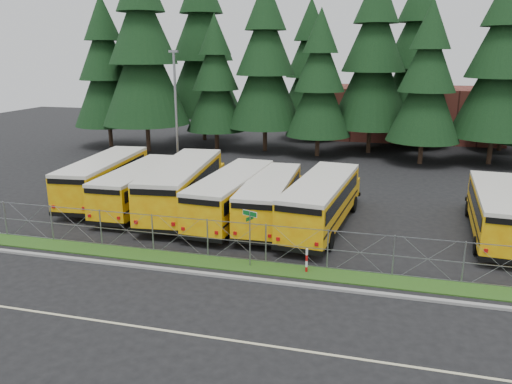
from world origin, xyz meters
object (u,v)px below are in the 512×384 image
at_px(bus_0, 107,179).
at_px(bus_5, 323,203).
at_px(striped_bollard, 307,261).
at_px(bus_1, 141,188).
at_px(bus_2, 184,187).
at_px(light_standard, 176,110).
at_px(bus_4, 271,200).
at_px(bus_3, 234,196).
at_px(street_sign, 250,227).
at_px(bus_east, 496,213).

bearing_deg(bus_0, bus_5, -12.97).
bearing_deg(bus_5, striped_bollard, -82.88).
relative_size(bus_1, bus_2, 0.87).
distance_m(bus_5, light_standard, 16.82).
height_order(bus_4, striped_bollard, bus_4).
xyz_separation_m(bus_1, bus_2, (2.99, 0.09, 0.21)).
relative_size(bus_3, light_standard, 1.10).
distance_m(street_sign, striped_bollard, 3.10).
relative_size(bus_0, bus_1, 1.07).
xyz_separation_m(bus_east, street_sign, (-12.13, -7.33, 0.63)).
xyz_separation_m(bus_1, street_sign, (9.39, -7.28, 0.64)).
distance_m(bus_4, bus_5, 3.16).
xyz_separation_m(bus_1, bus_5, (12.02, -0.86, 0.11)).
bearing_deg(striped_bollard, bus_1, 148.91).
relative_size(bus_3, bus_east, 1.04).
xyz_separation_m(bus_5, bus_east, (9.50, 0.90, -0.09)).
relative_size(bus_3, bus_4, 1.04).
height_order(bus_3, bus_east, bus_3).
xyz_separation_m(bus_5, striped_bollard, (0.12, -6.46, -0.90)).
bearing_deg(bus_5, bus_1, -178.04).
xyz_separation_m(bus_5, light_standard, (-13.18, 9.64, 4.00)).
height_order(bus_1, light_standard, light_standard).
xyz_separation_m(bus_3, street_sign, (2.84, -6.63, 0.58)).
distance_m(bus_3, striped_bollard, 8.73).
bearing_deg(bus_2, striped_bollard, -45.01).
height_order(bus_4, light_standard, light_standard).
xyz_separation_m(bus_3, bus_5, (5.46, -0.20, 0.04)).
bearing_deg(bus_1, bus_4, -5.57).
relative_size(bus_2, street_sign, 4.36).
bearing_deg(bus_5, light_standard, 149.87).
relative_size(bus_5, light_standard, 1.13).
distance_m(bus_0, striped_bollard, 17.60).
height_order(bus_1, street_sign, street_sign).
relative_size(bus_2, striped_bollard, 10.20).
xyz_separation_m(bus_3, light_standard, (-7.72, 9.44, 4.05)).
distance_m(bus_0, street_sign, 15.23).
distance_m(bus_1, bus_3, 6.59).
height_order(bus_1, bus_5, bus_5).
distance_m(street_sign, light_standard, 19.54).
relative_size(bus_1, street_sign, 3.78).
xyz_separation_m(bus_4, striped_bollard, (3.27, -6.71, -0.80)).
height_order(bus_3, light_standard, light_standard).
height_order(bus_2, street_sign, bus_2).
height_order(bus_4, street_sign, street_sign).
relative_size(bus_5, bus_east, 1.07).
bearing_deg(bus_0, bus_1, -25.56).
bearing_deg(bus_3, bus_5, 1.26).
height_order(bus_5, bus_east, bus_5).
relative_size(bus_2, bus_east, 1.14).
distance_m(bus_1, street_sign, 11.90).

